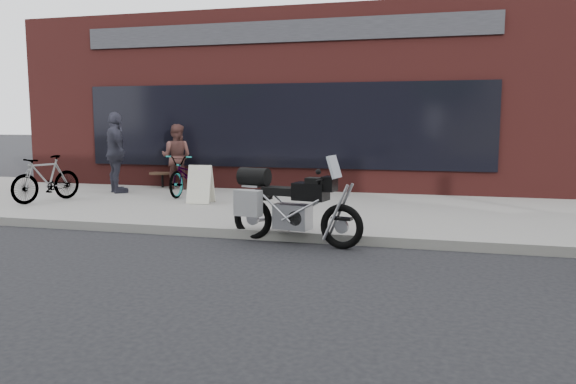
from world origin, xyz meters
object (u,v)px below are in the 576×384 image
Objects in this scene: bicycle_rear at (46,179)px; motorcycle at (286,205)px; sandwich_sign at (201,184)px; bicycle_front at (188,175)px; cafe_table at (162,174)px; cafe_patron_right at (116,153)px; cafe_patron_left at (176,157)px.

motorcycle is at bearing -1.80° from bicycle_rear.
bicycle_rear reaches higher than sandwich_sign.
bicycle_front reaches higher than cafe_table.
motorcycle is 6.00m from bicycle_rear.
motorcycle is 4.92m from bicycle_front.
cafe_table is (-2.05, 2.30, -0.04)m from sandwich_sign.
cafe_patron_right reaches higher than sandwich_sign.
cafe_table is at bearing -27.10° from cafe_patron_left.
sandwich_sign is at bearing -53.76° from bicycle_front.
bicycle_front is 1.10× the size of cafe_patron_left.
sandwich_sign is 2.64m from cafe_patron_left.
bicycle_rear is at bearing 54.18° from cafe_patron_left.
cafe_patron_left is (-0.78, 1.02, 0.34)m from bicycle_front.
motorcycle reaches higher than bicycle_front.
cafe_patron_left is at bearing 122.62° from sandwich_sign.
sandwich_sign is at bearing 145.66° from motorcycle.
cafe_patron_right is (-1.00, -1.08, 0.14)m from cafe_patron_left.
bicycle_rear is 2.05× the size of sandwich_sign.
motorcycle is 1.32× the size of bicycle_rear.
cafe_table is at bearing 144.62° from motorcycle.
cafe_patron_right reaches higher than bicycle_rear.
cafe_patron_right is (0.62, 1.66, 0.46)m from bicycle_rear.
motorcycle is at bearing -47.47° from bicycle_front.
cafe_table is 0.41× the size of cafe_patron_left.
cafe_patron_right is at bearing 156.13° from motorcycle.
motorcycle is at bearing -49.84° from sandwich_sign.
cafe_table is (-4.56, 4.89, -0.08)m from motorcycle.
bicycle_rear reaches higher than bicycle_front.
bicycle_front is 1.10× the size of bicycle_rear.
bicycle_rear is 3.24m from sandwich_sign.
cafe_patron_left is (-1.55, 2.10, 0.41)m from sandwich_sign.
cafe_table is 0.35× the size of cafe_patron_right.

